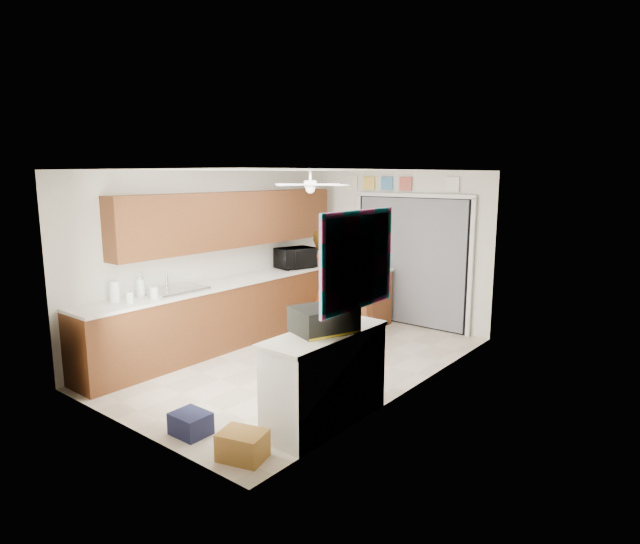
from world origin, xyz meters
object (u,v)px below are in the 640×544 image
Objects in this scene: microwave at (295,258)px; suitcase at (324,319)px; paper_towel_roll at (114,292)px; cardboard_box at (243,445)px; soap_bottle at (140,284)px; man at (327,290)px; navy_crate at (191,424)px; dog at (335,354)px.

microwave is 3.61m from suitcase.
cardboard_box is (2.59, -0.39, -0.94)m from paper_towel_roll.
soap_bottle is 0.18× the size of man.
cardboard_box is (-0.11, -1.01, -0.94)m from suitcase.
navy_crate is (1.93, -0.77, -0.98)m from soap_bottle.
man is (1.37, 2.08, -0.24)m from soap_bottle.
navy_crate is 0.71× the size of dog.
man is at bearing 147.33° from suitcase.
soap_bottle is at bearing 158.15° from navy_crate.
soap_bottle is 0.39m from paper_towel_roll.
dog is at bearing 143.09° from suitcase.
microwave reaches higher than paper_towel_roll.
microwave is 2.76m from soap_bottle.
cardboard_box is (2.65, -0.77, -0.97)m from soap_bottle.
man is (-1.28, 2.85, 0.73)m from cardboard_box.
navy_crate is at bearing -21.85° from soap_bottle.
man is at bearing 56.63° from soap_bottle.
man reaches higher than paper_towel_roll.
paper_towel_roll is at bearing 127.59° from man.
suitcase is (2.75, 0.23, -0.03)m from soap_bottle.
cardboard_box reaches higher than navy_crate.
paper_towel_roll is 2.80m from man.
soap_bottle is 1.17× the size of paper_towel_roll.
cardboard_box is 3.21m from man.
cardboard_box is 0.81× the size of dog.
paper_towel_roll is at bearing 171.48° from cardboard_box.
dog is (1.78, -1.28, -0.91)m from microwave.
microwave is 0.35× the size of man.
dog is at bearing 89.31° from navy_crate.
man is (-0.56, 2.85, 0.75)m from navy_crate.
suitcase is at bearing 83.84° from cardboard_box.
dog is (0.03, 2.25, 0.09)m from navy_crate.
paper_towel_roll is 2.77m from suitcase.
soap_bottle is 0.61× the size of dog.
microwave is at bearing 156.01° from suitcase.
microwave is at bearing 36.05° from man.
cardboard_box is at bearing -8.52° from paper_towel_roll.
soap_bottle is 0.52× the size of suitcase.
navy_crate is (1.88, -0.39, -0.96)m from paper_towel_roll.
paper_towel_roll is (0.05, -0.38, -0.02)m from soap_bottle.
navy_crate is at bearing -11.71° from paper_towel_roll.
man is 1.07m from dog.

